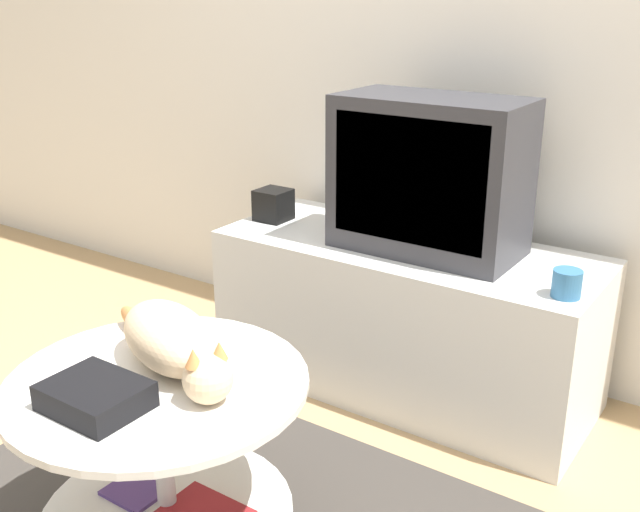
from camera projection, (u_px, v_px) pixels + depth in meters
tv_stand at (405, 317)px, 2.52m from camera, size 1.25×0.51×0.51m
tv at (430, 175)px, 2.31m from camera, size 0.58×0.31×0.48m
speaker at (273, 205)px, 2.68m from camera, size 0.11×0.11×0.11m
mug at (567, 284)px, 2.02m from camera, size 0.08×0.08×0.08m
coffee_table at (164, 448)px, 1.71m from camera, size 0.67×0.67×0.47m
dvd_box at (95, 396)px, 1.53m from camera, size 0.20×0.16×0.06m
cat at (173, 342)px, 1.67m from camera, size 0.51×0.28×0.14m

